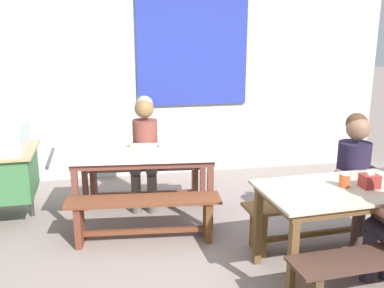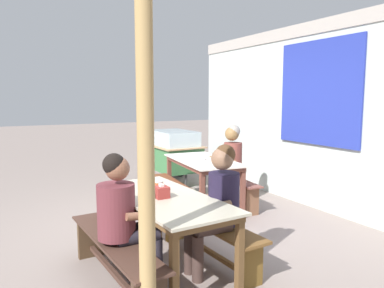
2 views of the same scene
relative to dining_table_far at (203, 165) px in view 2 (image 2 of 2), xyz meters
name	(u,v)px [view 2 (image 2 of 2)]	position (x,y,z in m)	size (l,w,h in m)	color
ground_plane	(161,231)	(0.62, -0.98, -0.69)	(40.00, 40.00, 0.00)	gray
backdrop_wall	(311,111)	(0.63, 1.59, 0.81)	(6.05, 0.23, 2.86)	silver
dining_table_far	(203,165)	(0.00, 0.00, 0.00)	(1.57, 0.89, 0.77)	silver
dining_table_near	(164,204)	(1.67, -1.39, 0.00)	(1.73, 0.86, 0.77)	#BFB89F
bench_far_back	(232,187)	(0.05, 0.51, -0.40)	(1.46, 0.39, 0.44)	brown
bench_far_front	(172,193)	(-0.05, -0.51, -0.39)	(1.50, 0.45, 0.44)	brown
bench_near_back	(208,233)	(1.64, -0.88, -0.39)	(1.60, 0.41, 0.44)	brown
bench_near_front	(115,255)	(1.70, -1.90, -0.39)	(1.73, 0.42, 0.44)	#472E25
food_cart	(173,152)	(-1.76, 0.33, -0.05)	(1.58, 0.88, 1.06)	#3C7843
person_right_near_table	(218,200)	(1.91, -0.93, 0.04)	(0.42, 0.54, 1.27)	#46322D
person_near_front	(124,212)	(1.77, -1.83, 0.02)	(0.44, 0.56, 1.24)	#26222C
person_center_facing	(229,160)	(0.06, 0.44, 0.05)	(0.44, 0.53, 1.29)	#625B53
tissue_box	(161,192)	(1.70, -1.43, 0.14)	(0.13, 0.12, 0.13)	maroon
condiment_jar	(159,187)	(1.51, -1.38, 0.14)	(0.09, 0.09, 0.12)	#D6552C
soup_bowl	(202,159)	(0.05, -0.04, 0.10)	(0.13, 0.13, 0.04)	silver
wooden_support_post	(146,176)	(2.55, -1.91, 0.50)	(0.12, 0.12, 2.37)	tan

